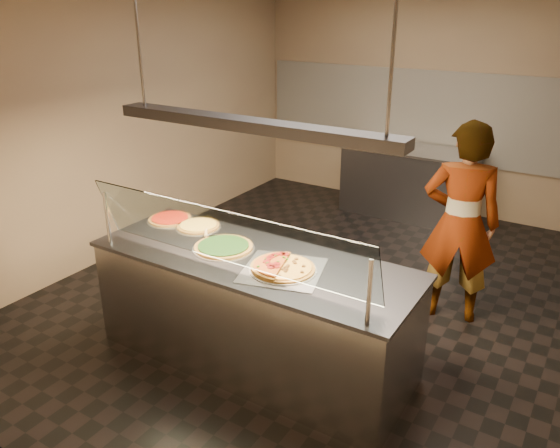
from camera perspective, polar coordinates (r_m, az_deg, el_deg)
The scene contains 19 objects.
ground at distance 5.62m, azimuth 4.71°, elevation -7.15°, with size 5.00×6.00×0.02m, color black.
wall_back at distance 7.81m, azimuth 15.60°, elevation 12.32°, with size 5.00×0.02×3.00m, color #958060.
wall_front at distance 2.87m, azimuth -23.42°, elevation -5.41°, with size 5.00×0.02×3.00m, color #958060.
wall_left at distance 6.55m, azimuth -15.05°, elevation 10.57°, with size 0.02×6.00×3.00m, color #958060.
tile_band at distance 7.82m, azimuth 15.38°, elevation 10.85°, with size 4.90×0.02×1.20m, color silver.
serving_counter at distance 4.40m, azimuth -2.76°, elevation -8.96°, with size 2.58×0.94×0.93m.
sneeze_guard at distance 3.80m, azimuth -5.90°, elevation -1.40°, with size 2.34×0.18×0.54m.
perforated_tray at distance 3.98m, azimuth 0.30°, elevation -4.79°, with size 0.70×0.70×0.01m.
half_pizza_pepperoni at distance 4.02m, azimuth -1.06°, elevation -4.04°, with size 0.35×0.51×0.05m.
half_pizza_sausage at distance 3.92m, azimuth 1.70°, elevation -4.90°, with size 0.35×0.51×0.04m.
pizza_spinach at distance 4.34m, azimuth -5.88°, elevation -2.35°, with size 0.49×0.49×0.03m.
pizza_cheese at distance 4.77m, azimuth -8.50°, elevation -0.17°, with size 0.39×0.39×0.03m.
pizza_tomato at distance 4.97m, azimuth -11.38°, elevation 0.56°, with size 0.40×0.40×0.03m.
pizza_spatula at distance 4.54m, azimuth -7.24°, elevation -1.09°, with size 0.28×0.18×0.02m.
prep_table at distance 7.64m, azimuth 13.30°, elevation 4.31°, with size 1.76×0.74×0.93m.
worker at distance 5.07m, azimuth 18.32°, elevation 0.04°, with size 0.67×0.44×1.85m, color #313036.
heat_lamp_housing at distance 3.84m, azimuth -3.17°, elevation 10.31°, with size 2.30×0.18×0.08m, color #414147.
lamp_rod_left at distance 4.42m, azimuth -14.59°, elevation 18.37°, with size 0.02×0.02×1.01m, color #B7B7BC.
lamp_rod_right at distance 3.30m, azimuth 11.73°, elevation 17.49°, with size 0.02×0.02×1.01m, color #B7B7BC.
Camera 1 is at (2.20, -4.38, 2.75)m, focal length 35.00 mm.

